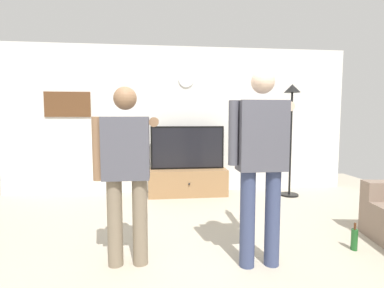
{
  "coord_description": "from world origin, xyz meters",
  "views": [
    {
      "loc": [
        -0.38,
        -2.49,
        1.38
      ],
      "look_at": [
        0.03,
        1.2,
        1.05
      ],
      "focal_mm": 27.0,
      "sensor_mm": 36.0,
      "label": 1
    }
  ],
  "objects_px": {
    "wall_clock": "(186,80)",
    "person_standing_nearer_couch": "(261,156)",
    "television": "(188,148)",
    "tv_stand": "(188,182)",
    "framed_picture": "(68,104)",
    "floor_lamp": "(291,117)",
    "beverage_bottle": "(354,239)",
    "person_standing_nearer_lamp": "(127,166)"
  },
  "relations": [
    {
      "from": "framed_picture",
      "to": "person_standing_nearer_lamp",
      "type": "distance_m",
      "value": 3.08
    },
    {
      "from": "television",
      "to": "floor_lamp",
      "type": "distance_m",
      "value": 1.91
    },
    {
      "from": "floor_lamp",
      "to": "beverage_bottle",
      "type": "distance_m",
      "value": 2.52
    },
    {
      "from": "floor_lamp",
      "to": "person_standing_nearer_couch",
      "type": "relative_size",
      "value": 1.09
    },
    {
      "from": "television",
      "to": "wall_clock",
      "type": "bearing_deg",
      "value": 90.0
    },
    {
      "from": "floor_lamp",
      "to": "person_standing_nearer_lamp",
      "type": "distance_m",
      "value": 3.42
    },
    {
      "from": "floor_lamp",
      "to": "framed_picture",
      "type": "bearing_deg",
      "value": 172.28
    },
    {
      "from": "tv_stand",
      "to": "floor_lamp",
      "type": "bearing_deg",
      "value": -7.48
    },
    {
      "from": "framed_picture",
      "to": "person_standing_nearer_couch",
      "type": "distance_m",
      "value": 3.87
    },
    {
      "from": "framed_picture",
      "to": "person_standing_nearer_lamp",
      "type": "bearing_deg",
      "value": -63.96
    },
    {
      "from": "television",
      "to": "framed_picture",
      "type": "bearing_deg",
      "value": 173.31
    },
    {
      "from": "television",
      "to": "floor_lamp",
      "type": "bearing_deg",
      "value": -8.92
    },
    {
      "from": "wall_clock",
      "to": "person_standing_nearer_couch",
      "type": "bearing_deg",
      "value": -81.54
    },
    {
      "from": "wall_clock",
      "to": "beverage_bottle",
      "type": "distance_m",
      "value": 3.65
    },
    {
      "from": "tv_stand",
      "to": "wall_clock",
      "type": "xyz_separation_m",
      "value": [
        -0.0,
        0.29,
        1.86
      ]
    },
    {
      "from": "person_standing_nearer_couch",
      "to": "tv_stand",
      "type": "bearing_deg",
      "value": 99.41
    },
    {
      "from": "television",
      "to": "person_standing_nearer_couch",
      "type": "relative_size",
      "value": 0.73
    },
    {
      "from": "tv_stand",
      "to": "framed_picture",
      "type": "distance_m",
      "value": 2.55
    },
    {
      "from": "beverage_bottle",
      "to": "television",
      "type": "bearing_deg",
      "value": 122.2
    },
    {
      "from": "television",
      "to": "person_standing_nearer_lamp",
      "type": "height_order",
      "value": "person_standing_nearer_lamp"
    },
    {
      "from": "framed_picture",
      "to": "person_standing_nearer_couch",
      "type": "relative_size",
      "value": 0.44
    },
    {
      "from": "television",
      "to": "person_standing_nearer_couch",
      "type": "bearing_deg",
      "value": -80.76
    },
    {
      "from": "tv_stand",
      "to": "framed_picture",
      "type": "xyz_separation_m",
      "value": [
        -2.12,
        0.3,
        1.39
      ]
    },
    {
      "from": "wall_clock",
      "to": "beverage_bottle",
      "type": "xyz_separation_m",
      "value": [
        1.53,
        -2.67,
        -1.98
      ]
    },
    {
      "from": "tv_stand",
      "to": "wall_clock",
      "type": "relative_size",
      "value": 5.02
    },
    {
      "from": "wall_clock",
      "to": "floor_lamp",
      "type": "relative_size",
      "value": 0.14
    },
    {
      "from": "framed_picture",
      "to": "person_standing_nearer_couch",
      "type": "height_order",
      "value": "framed_picture"
    },
    {
      "from": "television",
      "to": "tv_stand",
      "type": "bearing_deg",
      "value": -90.0
    },
    {
      "from": "wall_clock",
      "to": "person_standing_nearer_couch",
      "type": "distance_m",
      "value": 3.07
    },
    {
      "from": "wall_clock",
      "to": "framed_picture",
      "type": "height_order",
      "value": "wall_clock"
    },
    {
      "from": "floor_lamp",
      "to": "beverage_bottle",
      "type": "bearing_deg",
      "value": -97.52
    },
    {
      "from": "framed_picture",
      "to": "tv_stand",
      "type": "bearing_deg",
      "value": -7.92
    },
    {
      "from": "person_standing_nearer_couch",
      "to": "beverage_bottle",
      "type": "xyz_separation_m",
      "value": [
        1.1,
        0.18,
        -0.92
      ]
    },
    {
      "from": "television",
      "to": "person_standing_nearer_lamp",
      "type": "bearing_deg",
      "value": -108.15
    },
    {
      "from": "person_standing_nearer_couch",
      "to": "beverage_bottle",
      "type": "relative_size",
      "value": 6.2
    },
    {
      "from": "beverage_bottle",
      "to": "tv_stand",
      "type": "bearing_deg",
      "value": 122.7
    },
    {
      "from": "wall_clock",
      "to": "beverage_bottle",
      "type": "bearing_deg",
      "value": -60.23
    },
    {
      "from": "person_standing_nearer_couch",
      "to": "beverage_bottle",
      "type": "distance_m",
      "value": 1.45
    },
    {
      "from": "tv_stand",
      "to": "beverage_bottle",
      "type": "distance_m",
      "value": 2.83
    },
    {
      "from": "floor_lamp",
      "to": "television",
      "type": "bearing_deg",
      "value": 171.08
    },
    {
      "from": "floor_lamp",
      "to": "beverage_bottle",
      "type": "xyz_separation_m",
      "value": [
        -0.28,
        -2.14,
        -1.29
      ]
    },
    {
      "from": "person_standing_nearer_lamp",
      "to": "television",
      "type": "bearing_deg",
      "value": 71.85
    }
  ]
}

